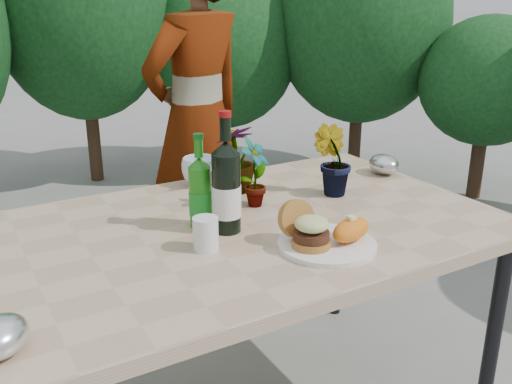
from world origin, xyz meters
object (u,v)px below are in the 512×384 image
wine_bottle (226,189)px  dinner_plate (327,245)px  patio_table (243,241)px  person (198,120)px

wine_bottle → dinner_plate: bearing=-42.1°
patio_table → dinner_plate: bearing=-65.1°
person → dinner_plate: bearing=62.4°
patio_table → person: (0.33, 1.06, 0.15)m
dinner_plate → person: size_ratio=0.17×
patio_table → person: bearing=72.6°
dinner_plate → person: person is taller
patio_table → dinner_plate: 0.30m
dinner_plate → wine_bottle: wine_bottle is taller
dinner_plate → person: 1.34m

